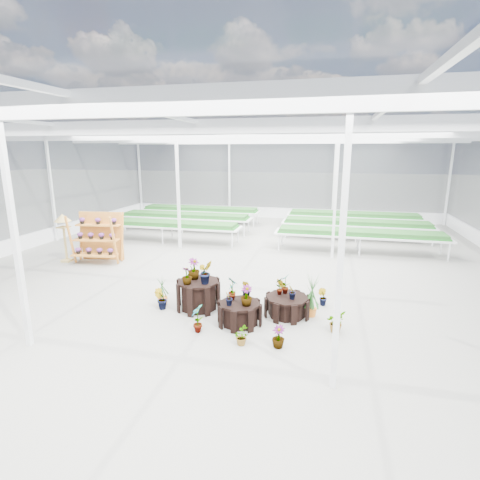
% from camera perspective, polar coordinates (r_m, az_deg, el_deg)
% --- Properties ---
extents(ground_plane, '(24.00, 24.00, 0.00)m').
position_cam_1_polar(ground_plane, '(10.84, -2.34, -7.42)').
color(ground_plane, gray).
rests_on(ground_plane, ground).
extents(greenhouse_shell, '(18.00, 24.00, 4.50)m').
position_cam_1_polar(greenhouse_shell, '(10.26, -2.46, 4.41)').
color(greenhouse_shell, white).
rests_on(greenhouse_shell, ground).
extents(steel_frame, '(18.00, 24.00, 4.50)m').
position_cam_1_polar(steel_frame, '(10.26, -2.46, 4.41)').
color(steel_frame, silver).
rests_on(steel_frame, ground).
extents(nursery_benches, '(16.00, 7.00, 0.84)m').
position_cam_1_polar(nursery_benches, '(17.51, 4.03, 2.09)').
color(nursery_benches, silver).
rests_on(nursery_benches, ground).
extents(plinth_tall, '(1.11, 1.11, 0.73)m').
position_cam_1_polar(plinth_tall, '(9.47, -6.34, -8.28)').
color(plinth_tall, black).
rests_on(plinth_tall, ground).
extents(plinth_mid, '(1.01, 1.01, 0.51)m').
position_cam_1_polar(plinth_mid, '(8.67, -0.05, -11.10)').
color(plinth_mid, black).
rests_on(plinth_mid, ground).
extents(plinth_low, '(1.40, 1.40, 0.48)m').
position_cam_1_polar(plinth_low, '(9.15, 7.19, -9.95)').
color(plinth_low, black).
rests_on(plinth_low, ground).
extents(shelf_rack, '(1.75, 1.08, 1.75)m').
position_cam_1_polar(shelf_rack, '(14.02, -20.96, 0.26)').
color(shelf_rack, '#B77028').
rests_on(shelf_rack, ground).
extents(bird_table, '(0.44, 0.44, 1.73)m').
position_cam_1_polar(bird_table, '(14.54, -25.16, 0.27)').
color(bird_table, '#A48B4C').
rests_on(bird_table, ground).
extents(nursery_plants, '(4.74, 2.95, 1.31)m').
position_cam_1_polar(nursery_plants, '(9.13, -0.10, -8.16)').
color(nursery_plants, '#215020').
rests_on(nursery_plants, ground).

